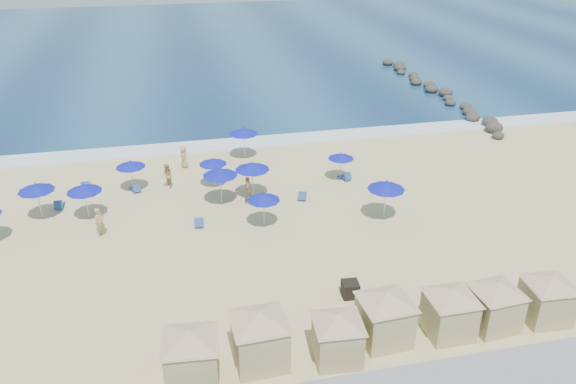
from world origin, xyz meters
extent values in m
plane|color=#D3BF85|center=(0.00, 0.00, 0.00)|extent=(160.00, 160.00, 0.00)
cube|color=navy|center=(0.00, 55.00, 0.03)|extent=(160.00, 80.00, 0.06)
cube|color=white|center=(0.00, 15.50, 0.04)|extent=(160.00, 2.50, 0.08)
ellipsoid|color=#2B2624|center=(23.40, 12.00, 0.28)|extent=(1.00, 1.00, 0.65)
ellipsoid|color=#2B2624|center=(23.88, 13.50, 0.41)|extent=(1.48, 1.48, 0.96)
ellipsoid|color=#2B2624|center=(24.36, 15.00, 0.39)|extent=(1.40, 1.40, 0.91)
ellipsoid|color=#2B2624|center=(23.52, 16.50, 0.36)|extent=(1.32, 1.32, 0.86)
ellipsoid|color=#2B2624|center=(24.00, 18.00, 0.34)|extent=(1.24, 1.24, 0.81)
ellipsoid|color=#2B2624|center=(24.48, 19.50, 0.32)|extent=(1.16, 1.16, 0.75)
ellipsoid|color=#2B2624|center=(23.64, 21.00, 0.30)|extent=(1.08, 1.08, 0.70)
ellipsoid|color=#2B2624|center=(24.12, 22.50, 0.28)|extent=(1.00, 1.00, 0.65)
ellipsoid|color=#2B2624|center=(24.60, 24.00, 0.41)|extent=(1.48, 1.48, 0.96)
ellipsoid|color=#2B2624|center=(23.76, 25.50, 0.39)|extent=(1.40, 1.40, 0.91)
ellipsoid|color=#2B2624|center=(24.24, 27.00, 0.36)|extent=(1.32, 1.32, 0.86)
ellipsoid|color=#2B2624|center=(23.40, 28.50, 0.34)|extent=(1.24, 1.24, 0.81)
ellipsoid|color=#2B2624|center=(23.88, 30.00, 0.32)|extent=(1.16, 1.16, 0.75)
ellipsoid|color=#2B2624|center=(24.36, 31.50, 0.30)|extent=(1.08, 1.08, 0.70)
ellipsoid|color=#2B2624|center=(23.52, 33.00, 0.28)|extent=(1.00, 1.00, 0.65)
ellipsoid|color=#2B2624|center=(24.00, 34.50, 0.41)|extent=(1.48, 1.48, 0.96)
ellipsoid|color=#2B2624|center=(24.48, 36.00, 0.39)|extent=(1.40, 1.40, 0.91)
ellipsoid|color=#2B2624|center=(23.64, 37.50, 0.36)|extent=(1.32, 1.32, 0.86)
cube|color=black|center=(4.63, -5.84, 0.40)|extent=(0.86, 0.86, 0.80)
cube|color=tan|center=(-3.28, -9.77, 1.02)|extent=(2.20, 2.20, 2.03)
cube|color=tan|center=(-3.28, -9.77, 2.03)|extent=(2.31, 2.31, 0.08)
pyramid|color=tan|center=(-3.28, -9.77, 2.54)|extent=(4.44, 4.44, 0.51)
cube|color=tan|center=(-0.46, -9.32, 1.05)|extent=(2.19, 2.19, 2.10)
cube|color=tan|center=(-0.46, -9.32, 2.10)|extent=(2.30, 2.30, 0.08)
pyramid|color=tan|center=(-0.46, -9.32, 2.63)|extent=(4.61, 4.61, 0.53)
cube|color=tan|center=(2.73, -9.82, 0.93)|extent=(2.00, 2.00, 1.87)
cube|color=tan|center=(2.73, -9.82, 1.87)|extent=(2.10, 2.10, 0.07)
pyramid|color=tan|center=(2.73, -9.82, 2.34)|extent=(4.09, 4.09, 0.47)
cube|color=tan|center=(5.08, -9.14, 1.02)|extent=(2.16, 2.16, 2.04)
cube|color=tan|center=(5.08, -9.14, 2.04)|extent=(2.27, 2.27, 0.08)
pyramid|color=tan|center=(5.08, -9.14, 2.55)|extent=(4.45, 4.45, 0.51)
cube|color=tan|center=(8.04, -9.34, 0.96)|extent=(1.94, 1.94, 1.93)
cube|color=tan|center=(8.04, -9.34, 1.93)|extent=(2.04, 2.04, 0.08)
pyramid|color=tan|center=(8.04, -9.34, 2.41)|extent=(4.23, 4.23, 0.48)
cube|color=tan|center=(10.24, -9.34, 0.96)|extent=(2.06, 2.06, 1.91)
cube|color=tan|center=(10.24, -9.34, 1.91)|extent=(2.16, 2.16, 0.08)
pyramid|color=tan|center=(10.24, -9.34, 2.39)|extent=(4.18, 4.18, 0.48)
cube|color=tan|center=(12.85, -9.39, 0.95)|extent=(2.02, 2.02, 1.91)
cube|color=tan|center=(12.85, -9.39, 1.91)|extent=(2.12, 2.12, 0.08)
pyramid|color=tan|center=(12.85, -9.39, 2.38)|extent=(4.17, 4.17, 0.48)
cylinder|color=#A5A8AD|center=(-11.50, 5.72, 0.98)|extent=(0.05, 0.05, 1.97)
cone|color=#0E16A1|center=(-11.50, 5.72, 2.15)|extent=(2.18, 2.18, 0.47)
sphere|color=#0E16A1|center=(-11.50, 5.72, 2.44)|extent=(0.08, 0.08, 0.08)
cylinder|color=#A5A8AD|center=(-8.68, 5.09, 0.96)|extent=(0.05, 0.05, 1.92)
cone|color=#0E16A1|center=(-8.68, 5.09, 2.09)|extent=(2.12, 2.12, 0.45)
sphere|color=#0E16A1|center=(-8.68, 5.09, 2.37)|extent=(0.08, 0.08, 0.08)
cylinder|color=#A5A8AD|center=(-6.09, 8.53, 0.89)|extent=(0.05, 0.05, 1.79)
cone|color=#0E16A1|center=(-6.09, 8.53, 1.95)|extent=(1.98, 1.98, 0.42)
sphere|color=#0E16A1|center=(-6.09, 8.53, 2.21)|extent=(0.08, 0.08, 0.08)
cylinder|color=#A5A8AD|center=(-0.67, 7.96, 0.87)|extent=(0.05, 0.05, 1.73)
cone|color=#0E16A1|center=(-0.67, 7.96, 1.89)|extent=(1.91, 1.91, 0.41)
sphere|color=#0E16A1|center=(-0.67, 7.96, 2.14)|extent=(0.07, 0.07, 0.07)
cylinder|color=#A5A8AD|center=(1.72, 1.87, 0.90)|extent=(0.05, 0.05, 1.80)
cone|color=#0E16A1|center=(1.72, 1.87, 1.96)|extent=(1.98, 1.98, 0.43)
sphere|color=#0E16A1|center=(1.72, 1.87, 2.22)|extent=(0.08, 0.08, 0.08)
cylinder|color=#A5A8AD|center=(-0.45, 5.35, 1.02)|extent=(0.05, 0.05, 2.04)
cone|color=#0E16A1|center=(-0.45, 5.35, 2.23)|extent=(2.26, 2.26, 0.48)
sphere|color=#0E16A1|center=(-0.45, 5.35, 2.53)|extent=(0.09, 0.09, 0.09)
cylinder|color=#A5A8AD|center=(1.69, 5.80, 1.03)|extent=(0.05, 0.05, 2.06)
cone|color=#0E16A1|center=(1.69, 5.80, 2.25)|extent=(2.27, 2.27, 0.49)
sphere|color=#0E16A1|center=(1.69, 5.80, 2.54)|extent=(0.09, 0.09, 0.09)
cylinder|color=#A5A8AD|center=(2.11, 12.49, 1.01)|extent=(0.05, 0.05, 2.02)
cone|color=#0E16A1|center=(2.11, 12.49, 2.20)|extent=(2.23, 2.23, 0.48)
sphere|color=#0E16A1|center=(2.11, 12.49, 2.50)|extent=(0.08, 0.08, 0.08)
cylinder|color=#A5A8AD|center=(8.14, 7.18, 0.83)|extent=(0.04, 0.04, 1.65)
cone|color=#0E16A1|center=(8.14, 7.18, 1.81)|extent=(1.83, 1.83, 0.39)
sphere|color=#0E16A1|center=(8.14, 7.18, 2.05)|extent=(0.07, 0.07, 0.07)
cylinder|color=#A5A8AD|center=(9.10, 1.19, 1.04)|extent=(0.05, 0.05, 2.08)
cone|color=#0E16A1|center=(9.10, 1.19, 2.27)|extent=(2.29, 2.29, 0.49)
sphere|color=#0E16A1|center=(9.10, 1.19, 2.57)|extent=(0.09, 0.09, 0.09)
cube|color=#26458D|center=(-10.66, 7.11, 0.15)|extent=(0.53, 1.12, 0.31)
cube|color=#26458D|center=(-10.66, 6.64, 0.38)|extent=(0.53, 0.31, 0.54)
cube|color=#26458D|center=(-9.24, 9.50, 0.17)|extent=(0.69, 1.33, 0.36)
cube|color=#26458D|center=(-9.21, 8.96, 0.44)|extent=(0.63, 0.39, 0.63)
cube|color=#26458D|center=(-6.02, 8.48, 0.14)|extent=(0.86, 1.19, 0.30)
cube|color=#26458D|center=(-5.85, 8.06, 0.36)|extent=(0.58, 0.46, 0.52)
cube|color=#26458D|center=(-2.09, 2.92, 0.15)|extent=(0.62, 1.19, 0.32)
cube|color=#26458D|center=(-2.13, 2.44, 0.39)|extent=(0.56, 0.35, 0.56)
cube|color=#26458D|center=(4.87, 4.99, 0.15)|extent=(0.84, 1.24, 0.31)
cube|color=#26458D|center=(4.73, 4.53, 0.38)|extent=(0.60, 0.45, 0.55)
cube|color=#26458D|center=(8.46, 7.24, 0.15)|extent=(0.78, 1.19, 0.30)
cube|color=#26458D|center=(8.58, 6.80, 0.37)|extent=(0.57, 0.42, 0.53)
imported|color=tan|center=(-7.75, 2.76, 0.91)|extent=(0.77, 0.78, 1.81)
imported|color=tan|center=(-3.77, 8.49, 0.86)|extent=(0.97, 1.04, 1.71)
imported|color=tan|center=(1.26, 5.13, 0.90)|extent=(0.80, 1.14, 1.80)
imported|color=tan|center=(-2.49, 11.70, 0.83)|extent=(0.64, 0.88, 1.65)
camera|label=1|loc=(-3.18, -27.11, 16.98)|focal=35.00mm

